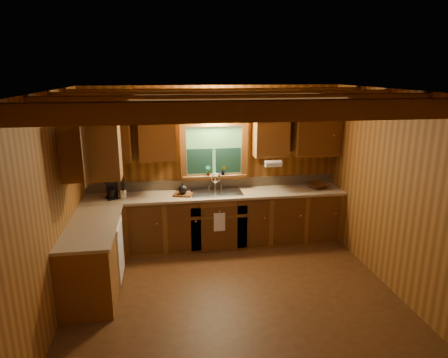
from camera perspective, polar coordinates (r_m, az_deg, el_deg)
room at (r=4.82m, az=1.46°, el=-3.06°), size 4.20×4.20×4.20m
ceiling_beams at (r=4.59m, az=1.56°, el=11.19°), size 4.20×2.54×0.18m
base_cabinets at (r=6.27m, az=-5.19°, el=-7.16°), size 4.20×2.22×0.86m
countertop at (r=6.12m, az=-5.16°, el=-3.23°), size 4.20×2.24×0.04m
backsplash at (r=6.70m, az=-1.43°, el=-0.63°), size 4.20×0.02×0.16m
dishwasher_panel at (r=5.74m, az=-14.68°, el=-9.81°), size 0.02×0.60×0.80m
upper_cabinets at (r=6.01m, az=-6.28°, el=5.85°), size 4.19×1.77×0.78m
window at (r=6.55m, az=-1.44°, el=3.95°), size 1.12×0.08×1.00m
window_sill at (r=6.60m, az=-1.36°, el=0.39°), size 1.06×0.14×0.04m
wall_sconce at (r=6.34m, az=-1.33°, el=9.38°), size 0.45×0.21×0.17m
paper_towel_roll at (r=6.44m, az=7.11°, el=2.20°), size 0.27×0.11×0.11m
dish_towel at (r=6.26m, az=-0.66°, el=-6.22°), size 0.18×0.01×0.30m
sink at (r=6.47m, az=-1.09°, el=-2.37°), size 0.82×0.48×0.43m
coffee_maker at (r=6.39m, az=-15.83°, el=-1.46°), size 0.16×0.20×0.28m
utensil_crock at (r=6.35m, az=-14.35°, el=-2.03°), size 0.11×0.11×0.32m
cutting_board at (r=6.35m, az=-5.95°, el=-2.25°), size 0.34×0.28×0.03m
teakettle at (r=6.32m, az=-5.97°, el=-1.52°), size 0.14×0.14×0.18m
wicker_basket at (r=6.89m, az=13.31°, el=-0.92°), size 0.41×0.41×0.08m
potted_plant_left at (r=6.54m, az=-2.31°, el=1.20°), size 0.10×0.07×0.17m
potted_plant_right at (r=6.58m, az=-0.09°, el=1.25°), size 0.11×0.10×0.16m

